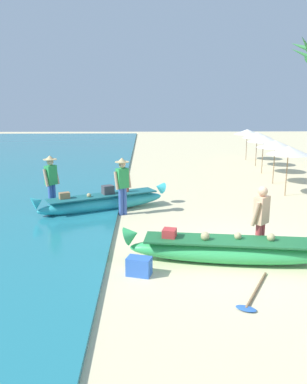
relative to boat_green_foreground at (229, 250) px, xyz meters
name	(u,v)px	position (x,y,z in m)	size (l,w,h in m)	color
ground_plane	(239,256)	(0.33, 0.36, -0.30)	(80.00, 80.00, 0.00)	beige
boat_green_foreground	(229,250)	(0.00, 0.00, 0.00)	(4.80, 1.33, 0.82)	#38B760
boat_cyan_midground	(104,202)	(-3.21, 4.24, 0.01)	(4.28, 2.57, 0.87)	#33B2BC
person_vendor_hatted	(122,182)	(-2.56, 3.83, 0.76)	(0.57, 0.48, 1.83)	#3D5BA8
person_tourist_customer	(261,217)	(0.79, 0.36, 0.64)	(0.54, 0.53, 1.66)	#B2383D
person_vendor_assistant	(51,179)	(-4.91, 4.37, 0.76)	(0.48, 0.57, 1.84)	#3D5BA8
parasol_row_0	(288,150)	(3.54, 6.23, 1.45)	(1.60, 1.60, 1.91)	#8E6B47
parasol_row_1	(275,144)	(3.82, 8.50, 1.45)	(1.60, 1.60, 1.91)	#8E6B47
parasol_row_2	(264,139)	(4.08, 11.01, 1.45)	(1.60, 1.60, 1.91)	#8E6B47
parasol_row_3	(257,135)	(4.43, 13.30, 1.45)	(1.60, 1.60, 1.91)	#8E6B47
parasol_row_4	(247,132)	(4.52, 15.73, 1.45)	(1.60, 1.60, 1.91)	#8E6B47
cooler_box	(139,266)	(-1.99, -0.59, -0.10)	(0.49, 0.31, 0.39)	blue
paddle	(253,296)	(0.11, -1.57, -0.27)	(0.99, 1.56, 0.05)	#8E6B47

